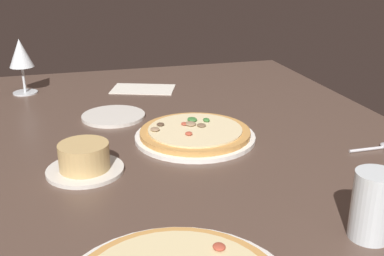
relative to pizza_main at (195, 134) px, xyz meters
The scene contains 8 objects.
dining_table 3.77cm from the pizza_main, 117.63° to the left, with size 150.00×110.00×4.00cm, color brown.
pizza_main is the anchor object (origin of this frame).
ramekin_on_saucer 28.40cm from the pizza_main, 113.38° to the left, with size 15.50×15.50×6.10cm.
wine_glass_far 65.94cm from the pizza_main, 38.79° to the left, with size 7.46×7.46×16.89cm.
water_glass 48.77cm from the pizza_main, 162.00° to the right, with size 6.43×6.43×11.00cm.
side_plate 26.33cm from the pizza_main, 39.82° to the left, with size 16.73×16.73×0.90cm, color silver.
paper_menu 45.31cm from the pizza_main, ahead, with size 11.74×19.56×0.30cm, color silver.
spoon 42.35cm from the pizza_main, 113.48° to the right, with size 4.00×11.10×1.00cm.
Camera 1 is at (-98.64, 26.22, 45.73)cm, focal length 44.19 mm.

